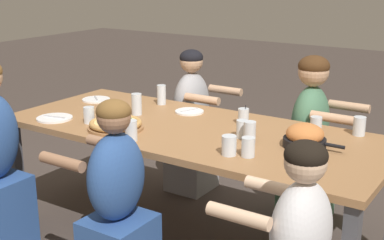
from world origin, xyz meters
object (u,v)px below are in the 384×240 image
(drinking_glass_i, at_px, (359,127))
(pizza_board_main, at_px, (116,125))
(drinking_glass_f, at_px, (242,130))
(drinking_glass_b, at_px, (161,96))
(diner_near_center, at_px, (117,212))
(drinking_glass_g, at_px, (316,126))
(empty_plate_b, at_px, (96,100))
(diner_far_midright, at_px, (309,146))
(empty_plate_c, at_px, (55,118))
(skillet_bowl, at_px, (305,137))
(empty_plate_a, at_px, (189,112))
(drinking_glass_e, at_px, (131,132))
(drinking_glass_c, at_px, (250,133))
(drinking_glass_h, at_px, (89,116))
(cocktail_glass_blue, at_px, (243,117))
(diner_far_midleft, at_px, (192,128))
(drinking_glass_j, at_px, (248,147))
(drinking_glass_a, at_px, (137,105))
(drinking_glass_d, at_px, (229,146))

(drinking_glass_i, bearing_deg, pizza_board_main, -151.44)
(drinking_glass_f, height_order, drinking_glass_i, drinking_glass_i)
(drinking_glass_b, relative_size, diner_near_center, 0.13)
(drinking_glass_b, height_order, drinking_glass_g, drinking_glass_b)
(empty_plate_b, relative_size, diner_near_center, 0.18)
(drinking_glass_f, height_order, diner_far_midright, diner_far_midright)
(pizza_board_main, bearing_deg, empty_plate_b, 141.93)
(empty_plate_b, bearing_deg, drinking_glass_i, 6.78)
(empty_plate_b, distance_m, drinking_glass_f, 1.35)
(empty_plate_c, bearing_deg, skillet_bowl, 13.12)
(skillet_bowl, xyz_separation_m, empty_plate_a, (-0.93, 0.25, -0.05))
(drinking_glass_b, relative_size, drinking_glass_g, 1.40)
(pizza_board_main, distance_m, drinking_glass_b, 0.66)
(empty_plate_b, xyz_separation_m, drinking_glass_f, (1.33, -0.20, 0.04))
(drinking_glass_e, height_order, diner_near_center, diner_near_center)
(empty_plate_b, bearing_deg, drinking_glass_c, -10.20)
(empty_plate_a, relative_size, drinking_glass_h, 1.86)
(drinking_glass_i, xyz_separation_m, diner_near_center, (-0.91, -1.14, -0.33))
(empty_plate_c, bearing_deg, cocktail_glass_blue, 27.77)
(drinking_glass_e, relative_size, diner_far_midleft, 0.11)
(skillet_bowl, distance_m, empty_plate_b, 1.71)
(pizza_board_main, height_order, empty_plate_a, pizza_board_main)
(drinking_glass_h, distance_m, drinking_glass_j, 1.14)
(empty_plate_a, bearing_deg, drinking_glass_i, 6.46)
(drinking_glass_b, height_order, drinking_glass_h, drinking_glass_b)
(pizza_board_main, height_order, drinking_glass_e, drinking_glass_e)
(empty_plate_b, relative_size, drinking_glass_j, 1.96)
(drinking_glass_e, bearing_deg, drinking_glass_h, 164.06)
(empty_plate_c, xyz_separation_m, drinking_glass_f, (1.21, 0.32, 0.04))
(drinking_glass_a, bearing_deg, empty_plate_c, -135.25)
(drinking_glass_c, xyz_separation_m, drinking_glass_g, (0.25, 0.38, -0.01))
(drinking_glass_b, xyz_separation_m, drinking_glass_e, (0.35, -0.77, -0.01))
(drinking_glass_c, distance_m, drinking_glass_e, 0.68)
(cocktail_glass_blue, xyz_separation_m, diner_far_midright, (0.27, 0.48, -0.28))
(cocktail_glass_blue, height_order, drinking_glass_a, drinking_glass_a)
(drinking_glass_e, bearing_deg, pizza_board_main, 151.74)
(drinking_glass_h, bearing_deg, drinking_glass_e, -15.94)
(drinking_glass_f, relative_size, drinking_glass_g, 1.05)
(pizza_board_main, xyz_separation_m, empty_plate_a, (0.16, 0.57, -0.02))
(diner_near_center, bearing_deg, empty_plate_c, 65.61)
(cocktail_glass_blue, distance_m, diner_near_center, 1.05)
(empty_plate_b, xyz_separation_m, cocktail_glass_blue, (1.21, 0.05, 0.04))
(diner_far_midright, bearing_deg, drinking_glass_g, 24.10)
(empty_plate_a, distance_m, empty_plate_b, 0.78)
(skillet_bowl, relative_size, drinking_glass_j, 3.28)
(empty_plate_a, relative_size, drinking_glass_d, 1.84)
(empty_plate_c, relative_size, diner_near_center, 0.21)
(drinking_glass_i, relative_size, diner_far_midright, 0.10)
(skillet_bowl, relative_size, drinking_glass_f, 3.23)
(pizza_board_main, relative_size, drinking_glass_b, 2.41)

